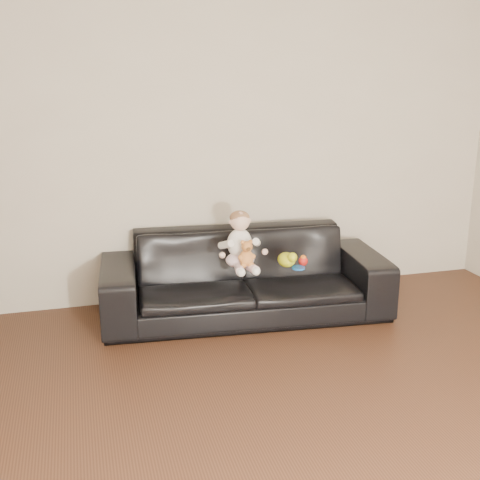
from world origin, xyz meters
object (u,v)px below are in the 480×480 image
object	(u,v)px
toy_rattle	(303,261)
toy_blue_disc	(298,268)
toy_green	(286,260)
baby	(240,243)
sofa	(245,275)
teddy_bear	(247,254)

from	to	relation	value
toy_rattle	toy_blue_disc	world-z (taller)	toy_rattle
toy_green	toy_rattle	bearing A→B (deg)	-4.58
baby	toy_green	world-z (taller)	baby
toy_green	sofa	bearing A→B (deg)	146.24
sofa	toy_blue_disc	xyz separation A→B (m)	(0.36, -0.26, 0.11)
baby	toy_blue_disc	distance (m)	0.49
sofa	baby	xyz separation A→B (m)	(-0.07, -0.12, 0.30)
baby	teddy_bear	size ratio (longest dim) A/B	2.21
baby	toy_blue_disc	bearing A→B (deg)	-17.45
sofa	teddy_bear	size ratio (longest dim) A/B	11.08
sofa	baby	bearing A→B (deg)	-114.76
baby	teddy_bear	world-z (taller)	baby
sofa	toy_green	bearing A→B (deg)	-29.05
baby	toy_rattle	bearing A→B (deg)	-8.49
teddy_bear	toy_green	size ratio (longest dim) A/B	1.23
baby	toy_rattle	world-z (taller)	baby
teddy_bear	toy_rattle	distance (m)	0.49
sofa	teddy_bear	world-z (taller)	teddy_bear
baby	toy_rattle	size ratio (longest dim) A/B	6.02
sofa	teddy_bear	distance (m)	0.37
teddy_bear	toy_rattle	xyz separation A→B (m)	(0.48, 0.06, -0.12)
toy_rattle	toy_blue_disc	xyz separation A→B (m)	(-0.06, -0.06, -0.03)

